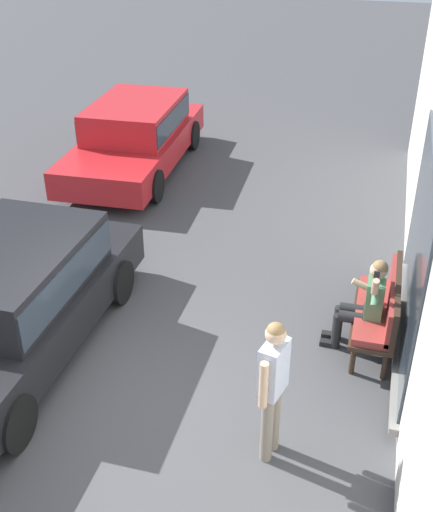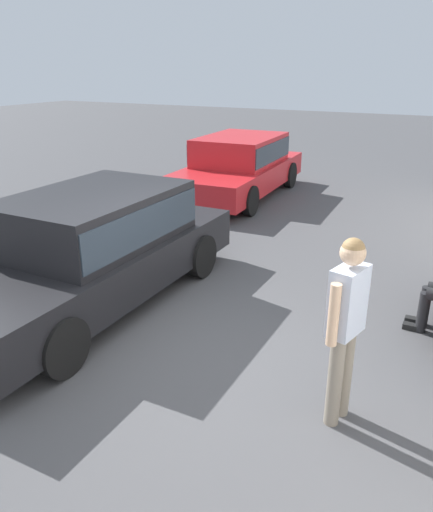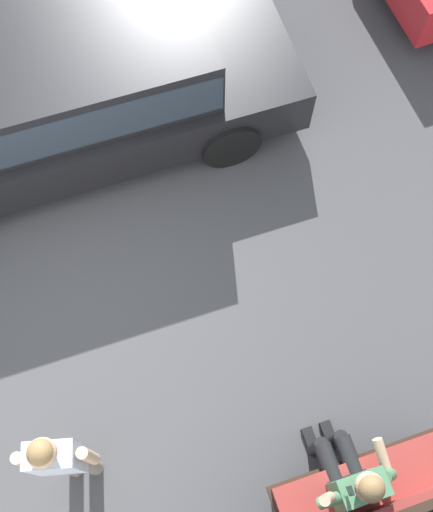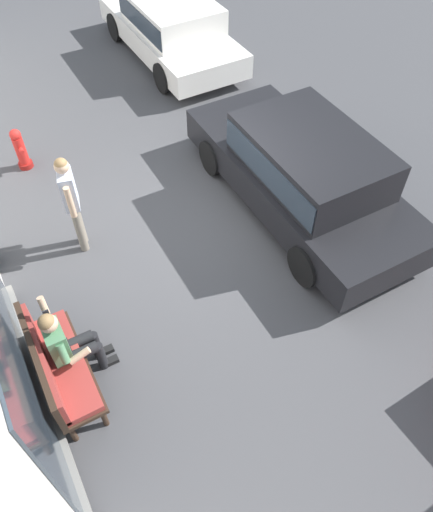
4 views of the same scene
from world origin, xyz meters
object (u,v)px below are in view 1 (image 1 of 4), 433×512
(pedestrian_standing, at_px, (273,380))
(parked_car_mid, at_px, (11,296))
(bench, at_px, (383,307))
(parked_car_near, at_px, (135,133))
(person_on_phone, at_px, (366,302))

(pedestrian_standing, bearing_deg, parked_car_mid, -104.60)
(bench, distance_m, parked_car_near, 7.14)
(parked_car_near, bearing_deg, bench, 47.86)
(person_on_phone, bearing_deg, parked_car_near, -134.20)
(bench, height_order, pedestrian_standing, pedestrian_standing)
(parked_car_near, height_order, pedestrian_standing, pedestrian_standing)
(bench, height_order, parked_car_near, parked_car_near)
(parked_car_near, bearing_deg, person_on_phone, 45.80)
(person_on_phone, xyz_separation_m, parked_car_mid, (1.19, -4.35, 0.10))
(person_on_phone, distance_m, parked_car_mid, 4.51)
(person_on_phone, bearing_deg, bench, 122.47)
(person_on_phone, bearing_deg, pedestrian_standing, -21.01)
(person_on_phone, height_order, pedestrian_standing, pedestrian_standing)
(bench, relative_size, parked_car_near, 0.34)
(parked_car_mid, bearing_deg, bench, 106.26)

